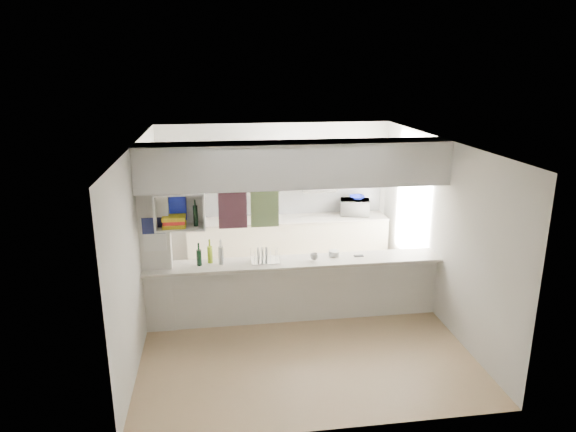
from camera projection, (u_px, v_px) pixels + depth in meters
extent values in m
plane|color=tan|center=(295.00, 319.00, 7.51)|extent=(4.80, 4.80, 0.00)
plane|color=white|center=(296.00, 142.00, 6.78)|extent=(4.80, 4.80, 0.00)
plane|color=silver|center=(275.00, 194.00, 9.43)|extent=(4.20, 0.00, 4.20)
plane|color=silver|center=(140.00, 242.00, 6.86)|extent=(0.00, 4.80, 4.80)
plane|color=silver|center=(438.00, 229.00, 7.43)|extent=(0.00, 4.80, 4.80)
cube|color=silver|center=(295.00, 292.00, 7.39)|extent=(4.20, 0.15, 0.88)
cube|color=beige|center=(295.00, 262.00, 7.26)|extent=(4.20, 0.50, 0.04)
cube|color=white|center=(295.00, 164.00, 6.87)|extent=(4.20, 0.50, 0.60)
cube|color=silver|center=(156.00, 241.00, 6.89)|extent=(0.40, 0.18, 2.60)
cube|color=#191E4C|center=(154.00, 226.00, 6.73)|extent=(0.30, 0.01, 0.22)
cube|color=white|center=(155.00, 242.00, 6.79)|extent=(0.30, 0.01, 0.24)
cube|color=black|center=(233.00, 207.00, 7.14)|extent=(0.40, 0.02, 0.62)
cube|color=#176469|center=(265.00, 206.00, 7.20)|extent=(0.40, 0.02, 0.62)
cube|color=white|center=(181.00, 227.00, 6.78)|extent=(0.65, 0.35, 0.02)
cube|color=white|center=(179.00, 193.00, 6.65)|extent=(0.65, 0.35, 0.02)
cube|color=white|center=(180.00, 207.00, 6.87)|extent=(0.65, 0.02, 0.50)
cube|color=white|center=(155.00, 211.00, 6.67)|extent=(0.02, 0.35, 0.50)
cube|color=white|center=(204.00, 209.00, 6.76)|extent=(0.02, 0.35, 0.50)
cube|color=gold|center=(174.00, 225.00, 6.76)|extent=(0.30, 0.24, 0.05)
cube|color=#AF1A17|center=(174.00, 221.00, 6.75)|extent=(0.28, 0.22, 0.05)
cube|color=gold|center=(174.00, 218.00, 6.73)|extent=(0.30, 0.24, 0.05)
cube|color=#0D1893|center=(176.00, 208.00, 6.83)|extent=(0.26, 0.02, 0.34)
cylinder|color=black|center=(196.00, 216.00, 6.77)|extent=(0.06, 0.06, 0.28)
cube|color=#EBE3C7|center=(288.00, 243.00, 9.41)|extent=(3.60, 0.60, 0.90)
cube|color=beige|center=(288.00, 219.00, 9.28)|extent=(3.60, 0.63, 0.03)
cube|color=silver|center=(286.00, 198.00, 9.46)|extent=(3.60, 0.03, 0.60)
cube|color=#EBE3C7|center=(276.00, 165.00, 9.10)|extent=(2.62, 0.34, 0.72)
cube|color=white|center=(318.00, 186.00, 9.25)|extent=(0.60, 0.46, 0.12)
cube|color=silver|center=(320.00, 191.00, 9.04)|extent=(0.60, 0.02, 0.05)
imported|color=white|center=(355.00, 207.00, 9.44)|extent=(0.60, 0.47, 0.29)
imported|color=#0D1893|center=(357.00, 198.00, 9.42)|extent=(0.27, 0.27, 0.07)
cube|color=silver|center=(265.00, 261.00, 7.24)|extent=(0.41, 0.31, 0.01)
cylinder|color=white|center=(258.00, 254.00, 7.19)|extent=(0.02, 0.20, 0.20)
cylinder|color=white|center=(262.00, 254.00, 7.20)|extent=(0.02, 0.20, 0.20)
cylinder|color=white|center=(266.00, 253.00, 7.21)|extent=(0.02, 0.20, 0.20)
imported|color=white|center=(314.00, 257.00, 7.24)|extent=(0.15, 0.15, 0.09)
cylinder|color=black|center=(199.00, 258.00, 7.05)|extent=(0.07, 0.07, 0.22)
cylinder|color=black|center=(198.00, 247.00, 7.01)|extent=(0.03, 0.03, 0.10)
cylinder|color=olive|center=(210.00, 255.00, 7.15)|extent=(0.07, 0.07, 0.24)
cylinder|color=olive|center=(210.00, 243.00, 7.10)|extent=(0.03, 0.03, 0.10)
cylinder|color=silver|center=(221.00, 256.00, 7.09)|extent=(0.07, 0.07, 0.26)
cylinder|color=silver|center=(220.00, 243.00, 7.04)|extent=(0.03, 0.03, 0.10)
cylinder|color=silver|center=(334.00, 253.00, 7.43)|extent=(0.15, 0.15, 0.08)
cube|color=black|center=(359.00, 256.00, 7.42)|extent=(0.14, 0.07, 0.01)
cylinder|color=black|center=(257.00, 215.00, 9.23)|extent=(0.10, 0.10, 0.14)
cube|color=brown|center=(254.00, 213.00, 9.24)|extent=(0.11, 0.10, 0.19)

